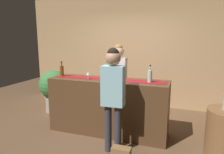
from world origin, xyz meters
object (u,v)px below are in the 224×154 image
object	(u,v)px
wine_bottle_clear	(150,76)
wine_glass_mid_counter	(88,74)
wine_glass_near_customer	(122,74)
potted_plant_tall	(54,88)
bartender	(118,75)
customer_sipping	(113,90)
wine_bottle_amber	(62,71)
handbag	(121,154)

from	to	relation	value
wine_bottle_clear	wine_glass_mid_counter	xyz separation A→B (m)	(-1.12, -0.09, -0.01)
wine_glass_near_customer	potted_plant_tall	world-z (taller)	wine_glass_near_customer
potted_plant_tall	bartender	bearing A→B (deg)	-2.80
wine_glass_near_customer	wine_glass_mid_counter	xyz separation A→B (m)	(-0.61, -0.12, 0.00)
bartender	customer_sipping	world-z (taller)	bartender
wine_glass_near_customer	wine_bottle_amber	bearing A→B (deg)	-178.61
bartender	potted_plant_tall	xyz separation A→B (m)	(-1.68, 0.08, -0.44)
wine_bottle_clear	wine_glass_near_customer	world-z (taller)	wine_bottle_clear
wine_glass_mid_counter	bartender	world-z (taller)	bartender
wine_glass_mid_counter	potted_plant_tall	bearing A→B (deg)	149.67
handbag	wine_bottle_amber	bearing A→B (deg)	150.77
wine_bottle_amber	bartender	xyz separation A→B (m)	(0.98, 0.60, -0.12)
handbag	potted_plant_tall	bearing A→B (deg)	145.29
customer_sipping	handbag	bearing A→B (deg)	-49.27
wine_bottle_amber	wine_glass_mid_counter	distance (m)	0.62
wine_glass_mid_counter	handbag	world-z (taller)	wine_glass_mid_counter
handbag	wine_glass_mid_counter	bearing A→B (deg)	139.49
wine_bottle_amber	potted_plant_tall	world-z (taller)	wine_bottle_amber
customer_sipping	wine_glass_mid_counter	bearing A→B (deg)	139.47
bartender	potted_plant_tall	bearing A→B (deg)	-4.99
wine_glass_mid_counter	customer_sipping	size ratio (longest dim) A/B	0.09
wine_bottle_amber	wine_bottle_clear	bearing A→B (deg)	0.13
customer_sipping	handbag	size ratio (longest dim) A/B	5.90
wine_glass_mid_counter	handbag	xyz separation A→B (m)	(0.87, -0.75, -1.03)
wine_bottle_amber	potted_plant_tall	bearing A→B (deg)	135.64
wine_bottle_amber	customer_sipping	world-z (taller)	customer_sipping
wine_bottle_amber	handbag	world-z (taller)	wine_bottle_amber
wine_bottle_clear	wine_glass_mid_counter	world-z (taller)	wine_bottle_clear
wine_bottle_amber	customer_sipping	bearing A→B (deg)	-25.59
wine_bottle_clear	bartender	size ratio (longest dim) A/B	0.18
wine_bottle_amber	handbag	distance (m)	2.00
wine_bottle_clear	handbag	distance (m)	1.36
customer_sipping	handbag	xyz separation A→B (m)	(0.20, -0.22, -0.90)
wine_bottle_clear	potted_plant_tall	distance (m)	2.59
handbag	wine_glass_near_customer	bearing A→B (deg)	106.85
wine_bottle_amber	wine_glass_mid_counter	bearing A→B (deg)	-8.04
handbag	wine_bottle_clear	bearing A→B (deg)	73.39
wine_glass_mid_counter	customer_sipping	world-z (taller)	customer_sipping
bartender	handbag	xyz separation A→B (m)	(0.50, -1.43, -0.92)
wine_glass_mid_counter	customer_sipping	xyz separation A→B (m)	(0.67, -0.53, -0.13)
wine_bottle_amber	customer_sipping	xyz separation A→B (m)	(1.29, -0.62, -0.14)
wine_bottle_clear	wine_glass_near_customer	distance (m)	0.51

